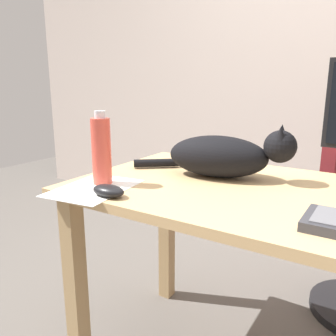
{
  "coord_description": "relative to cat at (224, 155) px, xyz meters",
  "views": [
    {
      "loc": [
        0.17,
        -1.06,
        1.07
      ],
      "look_at": [
        -0.42,
        -0.11,
        0.8
      ],
      "focal_mm": 37.26,
      "sensor_mm": 36.0,
      "label": 1
    }
  ],
  "objects": [
    {
      "name": "computer_mouse",
      "position": [
        -0.2,
        -0.39,
        -0.06
      ],
      "size": [
        0.11,
        0.06,
        0.04
      ],
      "primitive_type": "ellipsoid",
      "color": "black",
      "rests_on": "desk"
    },
    {
      "name": "cat",
      "position": [
        0.0,
        0.0,
        0.0
      ],
      "size": [
        0.61,
        0.24,
        0.2
      ],
      "color": "black",
      "rests_on": "desk"
    },
    {
      "name": "water_bottle",
      "position": [
        -0.31,
        -0.3,
        0.03
      ],
      "size": [
        0.06,
        0.06,
        0.25
      ],
      "color": "#D84C3D",
      "rests_on": "desk"
    },
    {
      "name": "desk",
      "position": [
        0.31,
        -0.08,
        -0.18
      ],
      "size": [
        1.51,
        0.72,
        0.74
      ],
      "color": "tan",
      "rests_on": "ground_plane"
    },
    {
      "name": "paper_sheet",
      "position": [
        -0.3,
        -0.35,
        -0.08
      ],
      "size": [
        0.25,
        0.32,
        0.0
      ],
      "primitive_type": "cube",
      "rotation": [
        0.0,
        0.0,
        0.13
      ],
      "color": "white",
      "rests_on": "desk"
    }
  ]
}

